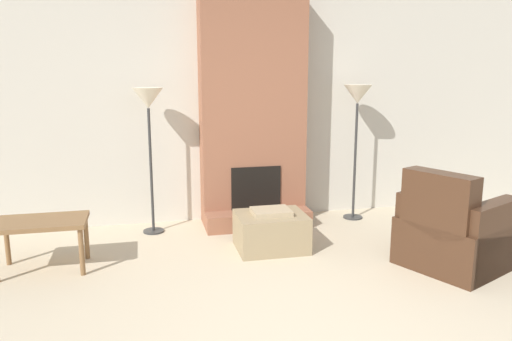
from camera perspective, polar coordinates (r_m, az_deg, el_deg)
wall_back at (r=5.84m, az=-0.81°, el=7.15°), size 7.40×0.06×2.60m
fireplace at (r=5.64m, az=-0.35°, el=6.27°), size 1.18×0.61×2.60m
ottoman at (r=4.94m, az=1.73°, el=-6.89°), size 0.67×0.54×0.41m
armchair at (r=4.80m, az=21.47°, el=-6.90°), size 1.07×1.06×0.90m
side_table at (r=4.76m, az=-23.31°, el=-5.93°), size 0.76×0.48×0.46m
floor_lamp_left at (r=5.34m, az=-12.21°, el=7.12°), size 0.32×0.32×1.56m
floor_lamp_right at (r=5.85m, az=11.52°, el=7.64°), size 0.32×0.32×1.57m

